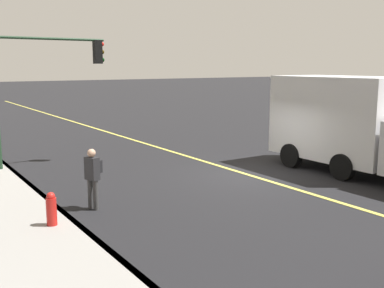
{
  "coord_description": "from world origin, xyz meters",
  "views": [
    {
      "loc": [
        -11.92,
        10.3,
        3.83
      ],
      "look_at": [
        -0.63,
        2.83,
        1.48
      ],
      "focal_mm": 42.78,
      "sensor_mm": 36.0,
      "label": 1
    }
  ],
  "objects_px": {
    "truck_white": "(355,124)",
    "pedestrian_with_backpack": "(93,174)",
    "traffic_light_mast": "(43,74)",
    "fire_hydrant": "(52,212)"
  },
  "relations": [
    {
      "from": "truck_white",
      "to": "pedestrian_with_backpack",
      "type": "bearing_deg",
      "value": 83.27
    },
    {
      "from": "truck_white",
      "to": "traffic_light_mast",
      "type": "xyz_separation_m",
      "value": [
        6.9,
        8.9,
        1.74
      ]
    },
    {
      "from": "pedestrian_with_backpack",
      "to": "traffic_light_mast",
      "type": "distance_m",
      "value": 6.35
    },
    {
      "from": "truck_white",
      "to": "fire_hydrant",
      "type": "height_order",
      "value": "truck_white"
    },
    {
      "from": "fire_hydrant",
      "to": "pedestrian_with_backpack",
      "type": "bearing_deg",
      "value": -53.87
    },
    {
      "from": "truck_white",
      "to": "pedestrian_with_backpack",
      "type": "xyz_separation_m",
      "value": [
        1.1,
        9.34,
        -0.81
      ]
    },
    {
      "from": "pedestrian_with_backpack",
      "to": "traffic_light_mast",
      "type": "xyz_separation_m",
      "value": [
        5.8,
        -0.44,
        2.55
      ]
    },
    {
      "from": "traffic_light_mast",
      "to": "truck_white",
      "type": "bearing_deg",
      "value": -127.81
    },
    {
      "from": "pedestrian_with_backpack",
      "to": "traffic_light_mast",
      "type": "relative_size",
      "value": 0.33
    },
    {
      "from": "truck_white",
      "to": "traffic_light_mast",
      "type": "relative_size",
      "value": 1.34
    }
  ]
}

